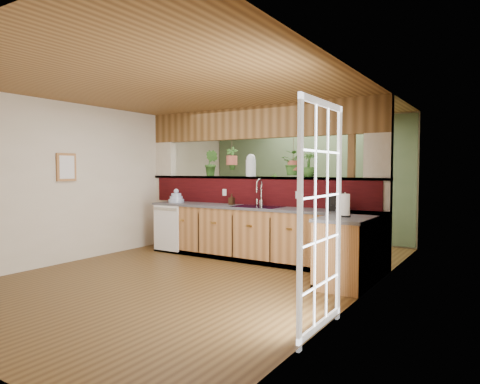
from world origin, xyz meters
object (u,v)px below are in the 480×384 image
Objects in this scene: glass_jar at (251,165)px; coffee_maker at (337,203)px; faucet at (260,191)px; shelving_console at (290,216)px; paper_towel at (345,206)px; dish_stack at (176,198)px; soap_dispenser at (232,199)px.

coffee_maker is at bearing -11.73° from glass_jar.
faucet reaches higher than shelving_console.
paper_towel reaches higher than shelving_console.
dish_stack is 2.66m from shelving_console.
paper_towel reaches higher than coffee_maker.
soap_dispenser is 2.43m from paper_towel.
faucet is 1.45× the size of paper_towel.
faucet is at bearing 6.13° from soap_dispenser.
coffee_maker is 0.84× the size of paper_towel.
dish_stack reaches higher than soap_dispenser.
faucet is at bearing -35.24° from glass_jar.
paper_towel is at bearing -46.49° from coffee_maker.
shelving_console is (-2.22, 2.97, -0.54)m from paper_towel.
paper_towel is 3.75m from shelving_console.
faucet is 0.56m from soap_dispenser.
soap_dispenser is 1.93m from coffee_maker.
paper_towel is at bearing -10.79° from dish_stack.
glass_jar is at bearing 51.00° from soap_dispenser.
faucet is 0.58m from glass_jar.
soap_dispenser is (1.14, 0.14, 0.01)m from dish_stack.
paper_towel is 0.80× the size of glass_jar.
dish_stack is (-1.67, -0.20, -0.17)m from faucet.
paper_towel is at bearing -75.39° from shelving_console.
faucet reaches higher than coffee_maker.
dish_stack is 1.15m from soap_dispenser.
shelving_console is at bearing 102.27° from faucet.
glass_jar is (-2.07, 1.07, 0.54)m from paper_towel.
dish_stack is at bearing -162.85° from glass_jar.
soap_dispenser is 0.47× the size of glass_jar.
dish_stack is at bearing -162.33° from coffee_maker.
glass_jar is (-0.31, 0.22, 0.44)m from faucet.
paper_towel reaches higher than soap_dispenser.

